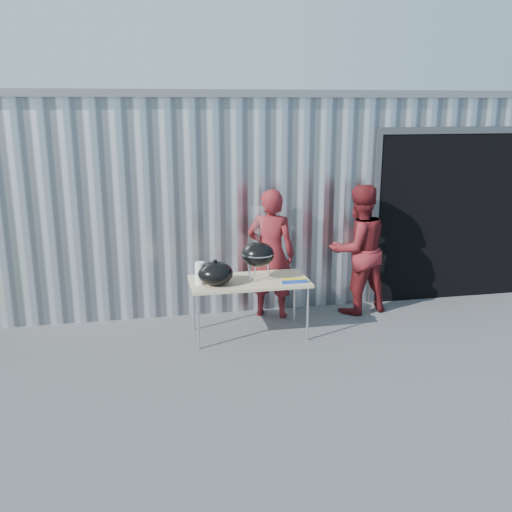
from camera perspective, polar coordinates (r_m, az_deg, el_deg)
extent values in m
plane|color=#444447|center=(6.78, 0.55, -10.50)|extent=(80.00, 80.00, 0.00)
cube|color=silver|center=(10.98, -0.48, 7.55)|extent=(8.00, 6.00, 3.00)
cube|color=slate|center=(10.89, -0.50, 15.66)|extent=(8.20, 6.20, 0.10)
cube|color=black|center=(9.59, 17.30, 4.28)|extent=(2.40, 1.20, 2.50)
cube|color=#4C4C51|center=(8.96, 19.71, 11.78)|extent=(2.52, 0.08, 0.10)
cube|color=tan|center=(7.26, -0.69, -2.55)|extent=(1.50, 0.75, 0.04)
cylinder|color=silver|center=(7.00, -5.78, -6.57)|extent=(0.03, 0.03, 0.71)
cylinder|color=silver|center=(7.25, 5.18, -5.78)|extent=(0.03, 0.03, 0.71)
cylinder|color=silver|center=(7.58, -6.28, -4.85)|extent=(0.03, 0.03, 0.71)
cylinder|color=silver|center=(7.82, 3.87, -4.18)|extent=(0.03, 0.03, 0.71)
ellipsoid|color=black|center=(7.17, 0.18, 0.17)|extent=(0.41, 0.41, 0.31)
cylinder|color=silver|center=(7.17, 0.18, 0.26)|extent=(0.42, 0.42, 0.02)
cylinder|color=silver|center=(7.17, 0.18, 0.35)|extent=(0.40, 0.40, 0.01)
cylinder|color=silver|center=(7.36, -0.04, -1.16)|extent=(0.02, 0.02, 0.24)
cylinder|color=silver|center=(7.14, -0.66, -1.67)|extent=(0.02, 0.02, 0.24)
cylinder|color=silver|center=(7.19, 1.24, -1.56)|extent=(0.02, 0.02, 0.24)
cylinder|color=#D3794B|center=(7.14, -0.82, 0.41)|extent=(0.02, 0.14, 0.02)
cylinder|color=#D3794B|center=(7.15, -0.53, 0.42)|extent=(0.02, 0.14, 0.02)
cylinder|color=#D3794B|center=(7.15, -0.25, 0.44)|extent=(0.02, 0.14, 0.02)
cylinder|color=#D3794B|center=(7.16, 0.04, 0.45)|extent=(0.02, 0.14, 0.02)
cylinder|color=#D3794B|center=(7.17, 0.32, 0.47)|extent=(0.02, 0.14, 0.02)
cylinder|color=#D3794B|center=(7.17, 0.60, 0.48)|extent=(0.02, 0.14, 0.02)
cylinder|color=#D3794B|center=(7.18, 0.89, 0.50)|extent=(0.02, 0.14, 0.02)
cylinder|color=#D3794B|center=(7.19, 1.17, 0.51)|extent=(0.02, 0.14, 0.02)
cone|color=silver|center=(7.10, 0.18, 2.70)|extent=(0.20, 0.20, 0.55)
ellipsoid|color=black|center=(7.05, -4.09, -1.74)|extent=(0.44, 0.44, 0.29)
cylinder|color=black|center=(7.01, -4.11, -0.50)|extent=(0.05, 0.05, 0.03)
cylinder|color=white|center=(7.08, -5.63, -1.73)|extent=(0.12, 0.12, 0.28)
cube|color=white|center=(7.38, -5.23, -1.76)|extent=(0.20, 0.15, 0.10)
cube|color=#1A3EAB|center=(7.13, 3.87, -2.54)|extent=(0.32, 0.05, 0.05)
cube|color=yellow|center=(7.12, 3.88, -2.30)|extent=(0.32, 0.05, 0.01)
imported|color=maroon|center=(7.89, 1.50, 0.22)|extent=(0.78, 0.66, 1.81)
imported|color=maroon|center=(8.19, 10.18, 0.64)|extent=(1.02, 0.87, 1.84)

